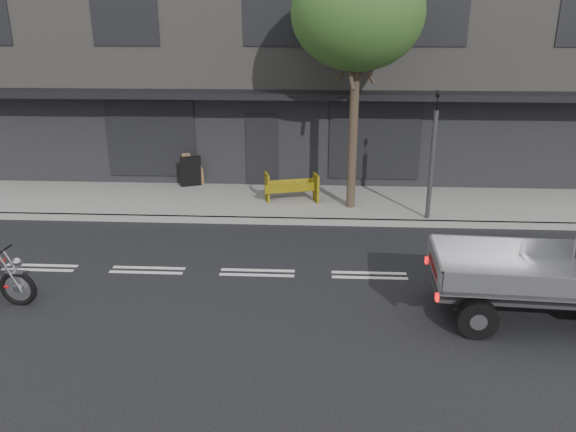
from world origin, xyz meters
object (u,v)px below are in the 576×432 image
(street_tree, at_px, (358,14))
(sandwich_board, at_px, (191,171))
(construction_barrier, at_px, (291,189))
(traffic_light_pole, at_px, (432,163))

(street_tree, xyz_separation_m, sandwich_board, (-4.91, 1.68, -4.62))
(street_tree, height_order, construction_barrier, street_tree)
(street_tree, relative_size, construction_barrier, 4.44)
(sandwich_board, bearing_deg, street_tree, -39.88)
(traffic_light_pole, distance_m, sandwich_board, 7.42)
(traffic_light_pole, xyz_separation_m, construction_barrier, (-3.69, 1.06, -1.08))
(construction_barrier, bearing_deg, sandwich_board, 155.36)
(street_tree, xyz_separation_m, construction_barrier, (-1.69, 0.21, -4.70))
(street_tree, relative_size, sandwich_board, 6.64)
(traffic_light_pole, bearing_deg, sandwich_board, 159.86)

